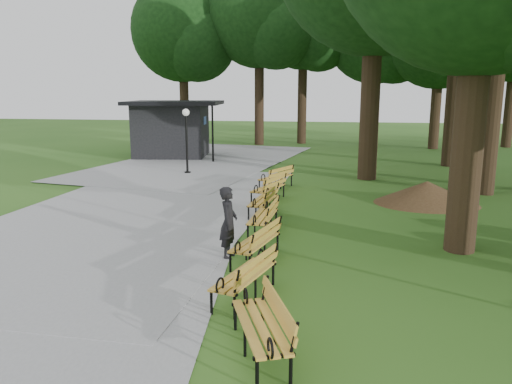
% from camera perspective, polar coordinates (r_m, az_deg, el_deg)
% --- Properties ---
extents(ground, '(100.00, 100.00, 0.00)m').
position_cam_1_polar(ground, '(12.30, -1.72, -6.06)').
color(ground, '#2A5919').
rests_on(ground, ground).
extents(path, '(12.00, 38.00, 0.06)m').
position_cam_1_polar(path, '(16.23, -13.66, -1.94)').
color(path, gray).
rests_on(path, ground).
extents(person, '(0.41, 0.61, 1.63)m').
position_cam_1_polar(person, '(11.18, -3.16, -3.52)').
color(person, black).
rests_on(person, ground).
extents(kiosk, '(5.52, 4.95, 3.15)m').
position_cam_1_polar(kiosk, '(28.83, -9.65, 7.10)').
color(kiosk, black).
rests_on(kiosk, ground).
extents(lamp_post, '(0.32, 0.32, 2.93)m').
position_cam_1_polar(lamp_post, '(22.67, -7.98, 7.39)').
color(lamp_post, black).
rests_on(lamp_post, ground).
extents(dirt_mound, '(2.87, 2.87, 0.77)m').
position_cam_1_polar(dirt_mound, '(17.54, 18.94, -0.06)').
color(dirt_mound, '#47301C').
rests_on(dirt_mound, ground).
extents(bench_0, '(1.29, 2.00, 0.88)m').
position_cam_1_polar(bench_0, '(7.31, 0.48, -15.10)').
color(bench_0, gold).
rests_on(bench_0, ground).
extents(bench_1, '(1.12, 2.00, 0.88)m').
position_cam_1_polar(bench_1, '(9.11, -1.33, -9.54)').
color(bench_1, gold).
rests_on(bench_1, ground).
extents(bench_2, '(1.06, 2.00, 0.88)m').
position_cam_1_polar(bench_2, '(11.03, -0.08, -5.75)').
color(bench_2, gold).
rests_on(bench_2, ground).
extents(bench_3, '(0.73, 1.93, 0.88)m').
position_cam_1_polar(bench_3, '(13.21, 0.79, -2.83)').
color(bench_3, gold).
rests_on(bench_3, ground).
extents(bench_4, '(0.83, 1.95, 0.88)m').
position_cam_1_polar(bench_4, '(15.11, 0.79, -1.00)').
color(bench_4, gold).
rests_on(bench_4, ground).
extents(bench_5, '(1.19, 2.00, 0.88)m').
position_cam_1_polar(bench_5, '(17.04, 1.39, 0.44)').
color(bench_5, gold).
rests_on(bench_5, ground).
extents(bench_6, '(1.38, 1.99, 0.88)m').
position_cam_1_polar(bench_6, '(19.19, 2.29, 1.68)').
color(bench_6, gold).
rests_on(bench_6, ground).
extents(tree_backdrop, '(36.57, 9.23, 15.98)m').
position_cam_1_polar(tree_backdrop, '(35.31, 16.15, 18.04)').
color(tree_backdrop, black).
rests_on(tree_backdrop, ground).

